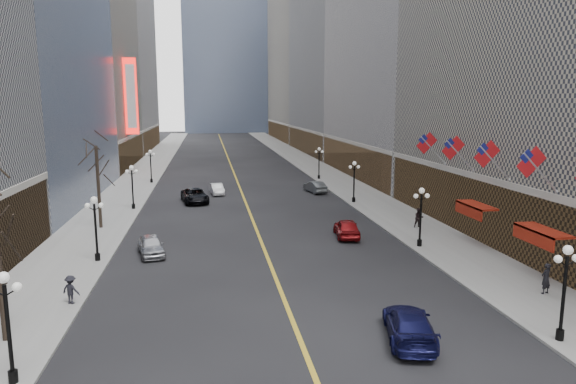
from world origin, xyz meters
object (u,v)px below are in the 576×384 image
object	(u,v)px
streetlamp_west_1	(95,222)
car_sb_far	(315,187)
car_nb_mid	(217,189)
streetlamp_east_0	(565,283)
streetlamp_west_0	(7,316)
streetlamp_west_2	(132,182)
streetlamp_east_2	(354,177)
car_nb_near	(151,245)
ped_ne_corner	(546,278)
streetlamp_east_1	(421,211)
streetlamp_west_3	(151,163)
streetlamp_east_3	(319,160)
car_nb_far	(195,196)
car_sb_mid	(347,228)
car_sb_near	(409,325)

from	to	relation	value
streetlamp_west_1	car_sb_far	world-z (taller)	streetlamp_west_1
car_nb_mid	streetlamp_east_0	bearing A→B (deg)	-77.89
streetlamp_west_0	streetlamp_west_2	size ratio (longest dim) A/B	1.00
streetlamp_east_2	car_nb_near	distance (m)	26.25
car_nb_near	ped_ne_corner	bearing A→B (deg)	-39.68
streetlamp_east_1	streetlamp_west_3	distance (m)	43.05
streetlamp_east_2	streetlamp_east_3	size ratio (longest dim) A/B	1.00
car_nb_near	car_sb_far	size ratio (longest dim) A/B	0.97
streetlamp_west_0	streetlamp_west_2	world-z (taller)	same
streetlamp_west_3	car_nb_near	xyz separation A→B (m)	(3.49, -34.73, -2.19)
streetlamp_east_2	streetlamp_west_3	xyz separation A→B (m)	(-23.60, 18.00, 0.00)
car_nb_far	car_sb_mid	world-z (taller)	car_nb_far
ped_ne_corner	car_nb_mid	bearing A→B (deg)	-82.31
streetlamp_east_1	car_nb_mid	world-z (taller)	streetlamp_east_1
streetlamp_west_0	streetlamp_west_1	bearing A→B (deg)	90.00
streetlamp_east_1	streetlamp_east_2	xyz separation A→B (m)	(0.00, 18.00, 0.00)
streetlamp_west_0	car_sb_near	world-z (taller)	streetlamp_west_0
car_nb_mid	car_nb_far	xyz separation A→B (m)	(-2.54, -4.86, 0.12)
streetlamp_east_0	car_nb_far	bearing A→B (deg)	115.09
streetlamp_east_0	streetlamp_west_1	bearing A→B (deg)	145.86
streetlamp_east_1	car_sb_far	xyz separation A→B (m)	(-2.80, 25.44, -2.19)
streetlamp_east_3	car_nb_mid	bearing A→B (deg)	-146.04
streetlamp_west_2	car_nb_near	bearing A→B (deg)	-78.20
car_nb_mid	streetlamp_west_0	bearing A→B (deg)	-109.14
streetlamp_east_1	streetlamp_west_2	size ratio (longest dim) A/B	1.00
car_sb_far	streetlamp_east_1	bearing A→B (deg)	84.12
streetlamp_east_0	car_sb_mid	world-z (taller)	streetlamp_east_0
car_nb_near	car_nb_far	distance (m)	20.05
streetlamp_west_1	car_sb_far	bearing A→B (deg)	50.73
streetlamp_east_0	car_sb_mid	distance (m)	20.64
streetlamp_west_3	car_nb_mid	bearing A→B (deg)	-48.81
car_sb_near	streetlamp_east_2	bearing A→B (deg)	-88.43
streetlamp_east_1	car_nb_mid	size ratio (longest dim) A/B	1.14
streetlamp_east_1	car_sb_near	xyz separation A→B (m)	(-6.76, -14.60, -2.16)
streetlamp_east_0	streetlamp_west_0	xyz separation A→B (m)	(-23.60, 0.00, 0.00)
car_nb_far	car_sb_mid	distance (m)	21.36
streetlamp_west_0	car_sb_near	size ratio (longest dim) A/B	0.88
streetlamp_east_0	streetlamp_east_3	xyz separation A→B (m)	(0.00, 52.00, 0.00)
car_sb_mid	streetlamp_east_1	bearing A→B (deg)	146.21
streetlamp_west_3	car_sb_mid	distance (m)	37.26
streetlamp_west_0	car_nb_far	world-z (taller)	streetlamp_west_0
streetlamp_east_1	streetlamp_west_0	bearing A→B (deg)	-145.86
streetlamp_east_3	car_nb_far	xyz separation A→B (m)	(-17.39, -14.86, -2.13)
streetlamp_west_2	car_sb_near	xyz separation A→B (m)	(16.84, -32.60, -2.16)
car_nb_near	car_nb_far	xyz separation A→B (m)	(2.72, 19.86, 0.06)
car_sb_near	car_nb_far	bearing A→B (deg)	-60.15
car_sb_near	car_sb_far	bearing A→B (deg)	-82.36
streetlamp_east_1	car_sb_far	size ratio (longest dim) A/B	1.05
streetlamp_west_3	car_sb_near	xyz separation A→B (m)	(16.84, -50.60, -2.16)
car_nb_near	car_nb_mid	distance (m)	25.28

